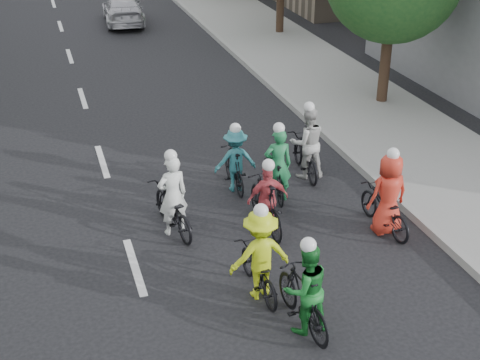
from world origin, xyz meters
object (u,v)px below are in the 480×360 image
cyclist_0 (172,205)px  cyclist_4 (386,202)px  cyclist_5 (277,172)px  cyclist_7 (235,164)px  cyclist_1 (304,294)px  follow_car_lead (123,10)px  cyclist_6 (306,150)px  cyclist_3 (267,202)px  cyclist_2 (259,261)px

cyclist_0 → cyclist_4: bearing=152.9°
cyclist_5 → cyclist_7: (-0.76, 0.73, -0.00)m
cyclist_4 → cyclist_7: (-2.41, 2.74, -0.02)m
cyclist_0 → cyclist_1: 3.97m
cyclist_7 → cyclist_0: bearing=41.5°
cyclist_7 → follow_car_lead: (-0.00, 17.14, -0.04)m
cyclist_4 → cyclist_6: size_ratio=1.00×
cyclist_1 → cyclist_7: size_ratio=1.07×
cyclist_0 → cyclist_3: cyclist_0 is taller
cyclist_0 → cyclist_5: (2.55, 0.71, 0.04)m
cyclist_0 → cyclist_2: 2.80m
cyclist_0 → cyclist_7: size_ratio=1.17×
cyclist_0 → cyclist_4: cyclist_4 is taller
cyclist_4 → cyclist_1: bearing=36.5°
cyclist_0 → cyclist_6: (3.63, 1.61, 0.07)m
cyclist_2 → cyclist_1: bearing=107.5°
cyclist_0 → follow_car_lead: (1.78, 18.58, 0.00)m
cyclist_0 → cyclist_6: size_ratio=1.03×
cyclist_7 → cyclist_3: bearing=95.1°
cyclist_3 → follow_car_lead: (-0.09, 19.10, -0.02)m
cyclist_0 → cyclist_3: bearing=154.7°
cyclist_0 → cyclist_2: size_ratio=1.07×
cyclist_2 → cyclist_6: 5.00m
cyclist_1 → cyclist_6: bearing=-117.8°
cyclist_3 → cyclist_5: bearing=-119.1°
cyclist_5 → cyclist_2: bearing=72.4°
cyclist_3 → cyclist_7: size_ratio=1.13×
cyclist_0 → cyclist_6: bearing=-165.8°
cyclist_1 → cyclist_2: cyclist_2 is taller
cyclist_4 → follow_car_lead: bearing=-87.2°
cyclist_0 → cyclist_3: 1.94m
follow_car_lead → cyclist_3: bearing=93.9°
cyclist_4 → cyclist_5: bearing=-54.9°
cyclist_0 → follow_car_lead: 18.66m
cyclist_6 → follow_car_lead: bearing=-78.5°
cyclist_1 → cyclist_5: (1.16, 4.43, -0.02)m
follow_car_lead → cyclist_4: bearing=100.6°
cyclist_4 → cyclist_6: cyclist_6 is taller
cyclist_1 → cyclist_7: (0.40, 5.16, -0.02)m
follow_car_lead → cyclist_5: bearing=96.1°
cyclist_2 → follow_car_lead: bearing=-94.4°
cyclist_2 → cyclist_7: size_ratio=1.10×
cyclist_0 → cyclist_5: bearing=-174.2°
cyclist_1 → cyclist_5: size_ratio=0.97×
cyclist_2 → cyclist_5: cyclist_5 is taller
cyclist_3 → cyclist_6: 2.77m
cyclist_0 → cyclist_1: size_ratio=1.09×
cyclist_2 → follow_car_lead: cyclist_2 is taller
cyclist_1 → cyclist_2: bearing=-75.1°
cyclist_1 → cyclist_2: (-0.40, 1.10, 0.02)m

